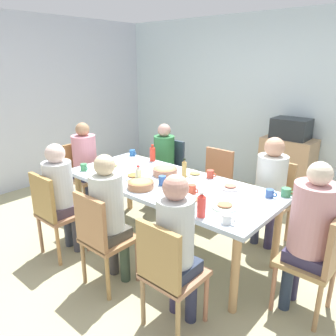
% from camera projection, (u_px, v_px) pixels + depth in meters
% --- Properties ---
extents(ground_plane, '(6.86, 6.86, 0.00)m').
position_uv_depth(ground_plane, '(168.00, 246.00, 3.58)').
color(ground_plane, tan).
extents(wall_back, '(5.95, 0.12, 2.60)m').
position_uv_depth(wall_back, '(273.00, 105.00, 4.89)').
color(wall_back, silver).
rests_on(wall_back, ground_plane).
extents(wall_left, '(0.12, 4.93, 2.60)m').
position_uv_depth(wall_left, '(24.00, 104.00, 4.98)').
color(wall_left, silver).
rests_on(wall_left, ground_plane).
extents(dining_table, '(2.26, 0.98, 0.75)m').
position_uv_depth(dining_table, '(168.00, 188.00, 3.36)').
color(dining_table, silver).
rests_on(dining_table, ground_plane).
extents(chair_0, '(0.40, 0.40, 0.90)m').
position_uv_depth(chair_0, '(214.00, 181.00, 4.04)').
color(chair_0, '#A4854F').
rests_on(chair_0, ground_plane).
extents(chair_1, '(0.40, 0.40, 0.90)m').
position_uv_depth(chair_1, '(318.00, 258.00, 2.48)').
color(chair_1, tan).
rests_on(chair_1, ground_plane).
extents(person_1, '(0.33, 0.33, 1.26)m').
position_uv_depth(person_1, '(311.00, 226.00, 2.46)').
color(person_1, '#28354A').
rests_on(person_1, ground_plane).
extents(chair_2, '(0.40, 0.40, 0.90)m').
position_uv_depth(chair_2, '(54.00, 210.00, 3.26)').
color(chair_2, '#AC7554').
rests_on(chair_2, ground_plane).
extents(person_2, '(0.30, 0.30, 1.18)m').
position_uv_depth(person_2, '(60.00, 190.00, 3.27)').
color(person_2, '#383D4A').
rests_on(person_2, ground_plane).
extents(chair_3, '(0.40, 0.40, 0.90)m').
position_uv_depth(chair_3, '(272.00, 197.00, 3.57)').
color(chair_3, '#A37D5B').
rests_on(chair_3, ground_plane).
extents(person_3, '(0.31, 0.31, 1.19)m').
position_uv_depth(person_3, '(270.00, 182.00, 3.44)').
color(person_3, '#332C50').
rests_on(person_3, ground_plane).
extents(chair_4, '(0.40, 0.40, 0.90)m').
position_uv_depth(chair_4, '(168.00, 271.00, 2.32)').
color(chair_4, '#AC7958').
rests_on(chair_4, ground_plane).
extents(person_4, '(0.30, 0.30, 1.22)m').
position_uv_depth(person_4, '(176.00, 241.00, 2.33)').
color(person_4, '#373252').
rests_on(person_4, ground_plane).
extents(chair_5, '(0.40, 0.40, 0.90)m').
position_uv_depth(chair_5, '(83.00, 172.00, 4.36)').
color(chair_5, '#AE7E56').
rests_on(chair_5, ground_plane).
extents(person_5, '(0.31, 0.31, 1.19)m').
position_uv_depth(person_5, '(85.00, 159.00, 4.24)').
color(person_5, '#2E3444').
rests_on(person_5, ground_plane).
extents(chair_6, '(0.40, 0.40, 0.90)m').
position_uv_depth(chair_6, '(101.00, 235.00, 2.79)').
color(chair_6, '#B37E50').
rests_on(chair_6, ground_plane).
extents(person_6, '(0.30, 0.30, 1.21)m').
position_uv_depth(person_6, '(108.00, 210.00, 2.79)').
color(person_6, '#3F3C3C').
rests_on(person_6, ground_plane).
extents(chair_7, '(0.40, 0.40, 0.90)m').
position_uv_depth(chair_7, '(168.00, 169.00, 4.51)').
color(chair_7, '#373442').
rests_on(chair_7, ground_plane).
extents(person_7, '(0.30, 0.30, 1.15)m').
position_uv_depth(person_7, '(164.00, 159.00, 4.39)').
color(person_7, '#282A4E').
rests_on(person_7, ground_plane).
extents(plate_0, '(0.21, 0.21, 0.04)m').
position_uv_depth(plate_0, '(112.00, 167.00, 3.77)').
color(plate_0, silver).
rests_on(plate_0, dining_table).
extents(plate_1, '(0.25, 0.25, 0.04)m').
position_uv_depth(plate_1, '(134.00, 176.00, 3.47)').
color(plate_1, white).
rests_on(plate_1, dining_table).
extents(plate_2, '(0.24, 0.24, 0.04)m').
position_uv_depth(plate_2, '(190.00, 200.00, 2.87)').
color(plate_2, white).
rests_on(plate_2, dining_table).
extents(plate_3, '(0.23, 0.23, 0.04)m').
position_uv_depth(plate_3, '(225.00, 206.00, 2.76)').
color(plate_3, silver).
rests_on(plate_3, dining_table).
extents(plate_4, '(0.21, 0.21, 0.04)m').
position_uv_depth(plate_4, '(195.00, 174.00, 3.52)').
color(plate_4, white).
rests_on(plate_4, dining_table).
extents(plate_5, '(0.21, 0.21, 0.04)m').
position_uv_depth(plate_5, '(230.00, 187.00, 3.17)').
color(plate_5, silver).
rests_on(plate_5, dining_table).
extents(bowl_0, '(0.26, 0.26, 0.09)m').
position_uv_depth(bowl_0, '(141.00, 184.00, 3.17)').
color(bowl_0, '#986240').
rests_on(bowl_0, dining_table).
extents(bowl_1, '(0.26, 0.26, 0.09)m').
position_uv_depth(bowl_1, '(165.00, 171.00, 3.53)').
color(bowl_1, '#9E674D').
rests_on(bowl_1, dining_table).
extents(cup_0, '(0.11, 0.08, 0.07)m').
position_uv_depth(cup_0, '(227.00, 219.00, 2.48)').
color(cup_0, white).
rests_on(cup_0, dining_table).
extents(cup_1, '(0.11, 0.08, 0.08)m').
position_uv_depth(cup_1, '(210.00, 174.00, 3.44)').
color(cup_1, '#C24634').
rests_on(cup_1, dining_table).
extents(cup_2, '(0.12, 0.09, 0.08)m').
position_uv_depth(cup_2, '(286.00, 192.00, 2.98)').
color(cup_2, '#448D5C').
rests_on(cup_2, dining_table).
extents(cup_3, '(0.11, 0.07, 0.08)m').
position_uv_depth(cup_3, '(133.00, 153.00, 4.25)').
color(cup_3, '#2A62A7').
rests_on(cup_3, dining_table).
extents(cup_4, '(0.11, 0.07, 0.08)m').
position_uv_depth(cup_4, '(84.00, 167.00, 3.67)').
color(cup_4, '#429159').
rests_on(cup_4, dining_table).
extents(cup_5, '(0.11, 0.07, 0.09)m').
position_uv_depth(cup_5, '(192.00, 190.00, 3.02)').
color(cup_5, '#D05138').
rests_on(cup_5, dining_table).
extents(cup_6, '(0.11, 0.07, 0.07)m').
position_uv_depth(cup_6, '(270.00, 193.00, 2.96)').
color(cup_6, '#3B5FA4').
rests_on(cup_6, dining_table).
extents(cup_7, '(0.11, 0.07, 0.09)m').
position_uv_depth(cup_7, '(162.00, 181.00, 3.24)').
color(cup_7, '#3459A1').
rests_on(cup_7, dining_table).
extents(bottle_0, '(0.05, 0.05, 0.21)m').
position_uv_depth(bottle_0, '(184.00, 169.00, 3.45)').
color(bottle_0, tan).
rests_on(bottle_0, dining_table).
extents(bottle_1, '(0.07, 0.07, 0.21)m').
position_uv_depth(bottle_1, '(201.00, 205.00, 2.57)').
color(bottle_1, '#E23C34').
rests_on(bottle_1, dining_table).
extents(bottle_2, '(0.06, 0.06, 0.20)m').
position_uv_depth(bottle_2, '(138.00, 175.00, 3.26)').
color(bottle_2, silver).
rests_on(bottle_2, dining_table).
extents(bottle_3, '(0.07, 0.07, 0.21)m').
position_uv_depth(bottle_3, '(153.00, 153.00, 4.01)').
color(bottle_3, red).
rests_on(bottle_3, dining_table).
extents(side_cabinet, '(0.70, 0.44, 0.90)m').
position_uv_depth(side_cabinet, '(286.00, 169.00, 4.69)').
color(side_cabinet, tan).
rests_on(side_cabinet, ground_plane).
extents(microwave, '(0.48, 0.36, 0.28)m').
position_uv_depth(microwave, '(291.00, 128.00, 4.50)').
color(microwave, '#23292D').
rests_on(microwave, side_cabinet).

